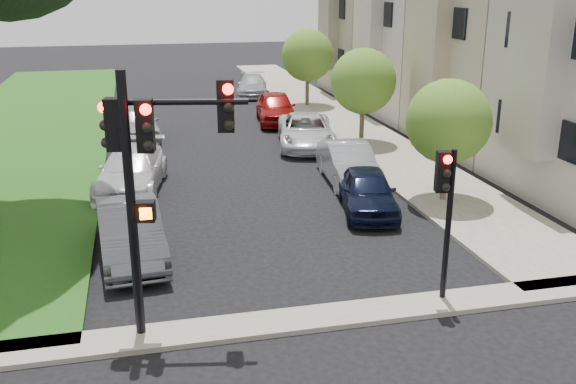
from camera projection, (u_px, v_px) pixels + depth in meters
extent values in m
plane|color=black|center=(348.00, 372.00, 12.17)|extent=(140.00, 140.00, 0.00)
cube|color=#216514|center=(29.00, 127.00, 32.39)|extent=(8.00, 44.00, 0.12)
cube|color=gray|center=(328.00, 113.00, 35.82)|extent=(3.50, 44.00, 0.12)
cube|color=gray|center=(319.00, 318.00, 14.00)|extent=(60.00, 1.00, 0.12)
cube|color=#B6B2AB|center=(535.00, 67.00, 20.05)|extent=(0.70, 2.20, 5.50)
cube|color=black|center=(547.00, 34.00, 19.80)|extent=(0.08, 3.60, 6.00)
cube|color=tan|center=(514.00, 32.00, 27.67)|extent=(7.00, 7.40, 10.00)
cube|color=tan|center=(431.00, 46.00, 26.99)|extent=(0.70, 2.20, 5.50)
cube|color=black|center=(439.00, 21.00, 26.74)|extent=(0.08, 3.60, 6.00)
cube|color=#999590|center=(437.00, 22.00, 34.60)|extent=(7.00, 7.40, 10.00)
cube|color=#999590|center=(369.00, 33.00, 33.92)|extent=(0.70, 2.20, 5.50)
cube|color=black|center=(375.00, 13.00, 33.68)|extent=(0.08, 3.60, 6.00)
cube|color=gray|center=(386.00, 15.00, 41.54)|extent=(7.00, 7.40, 10.00)
cube|color=gray|center=(329.00, 24.00, 40.86)|extent=(0.70, 2.20, 5.50)
cube|color=black|center=(333.00, 8.00, 40.62)|extent=(0.08, 3.60, 6.00)
cylinder|color=brown|center=(444.00, 174.00, 21.25)|extent=(0.20, 0.20, 1.97)
sphere|color=#508D23|center=(449.00, 121.00, 20.69)|extent=(2.76, 2.76, 2.76)
cylinder|color=brown|center=(362.00, 123.00, 28.79)|extent=(0.21, 0.21, 2.07)
sphere|color=#508D23|center=(363.00, 81.00, 28.21)|extent=(2.90, 2.90, 2.90)
cylinder|color=brown|center=(307.00, 89.00, 37.64)|extent=(0.22, 0.22, 2.16)
sphere|color=#508D23|center=(308.00, 55.00, 37.04)|extent=(3.02, 3.02, 3.02)
cylinder|color=black|center=(132.00, 212.00, 12.52)|extent=(0.22, 0.22, 5.52)
cylinder|color=black|center=(186.00, 102.00, 12.11)|extent=(2.32, 0.57, 0.13)
cube|color=black|center=(145.00, 126.00, 12.07)|extent=(0.37, 0.33, 1.01)
cube|color=black|center=(226.00, 106.00, 12.30)|extent=(0.37, 0.33, 1.01)
cube|color=black|center=(113.00, 125.00, 12.19)|extent=(0.33, 0.37, 1.01)
sphere|color=#FF0C05|center=(144.00, 110.00, 11.82)|extent=(0.21, 0.21, 0.21)
sphere|color=black|center=(146.00, 145.00, 12.03)|extent=(0.21, 0.21, 0.21)
cube|color=black|center=(145.00, 211.00, 12.57)|extent=(0.42, 0.33, 0.40)
cube|color=#FF5905|center=(146.00, 214.00, 12.44)|extent=(0.23, 0.03, 0.23)
cylinder|color=black|center=(448.00, 228.00, 14.29)|extent=(0.16, 0.16, 3.63)
cube|color=black|center=(443.00, 172.00, 13.83)|extent=(0.33, 0.30, 0.91)
sphere|color=#FF0C05|center=(447.00, 160.00, 13.60)|extent=(0.19, 0.19, 0.19)
imported|color=black|center=(368.00, 191.00, 20.46)|extent=(2.42, 4.32, 1.39)
imported|color=#999BA0|center=(348.00, 163.00, 23.41)|extent=(1.92, 4.59, 1.48)
imported|color=silver|center=(306.00, 131.00, 28.58)|extent=(3.34, 5.54, 1.44)
imported|color=maroon|center=(276.00, 108.00, 33.41)|extent=(2.45, 4.92, 1.61)
imported|color=#999BA0|center=(252.00, 86.00, 41.53)|extent=(2.72, 4.83, 1.32)
imported|color=#3F4247|center=(130.00, 232.00, 16.96)|extent=(1.96, 4.66, 1.50)
imported|color=silver|center=(132.00, 170.00, 22.56)|extent=(2.94, 5.38, 1.48)
imported|color=#999BA0|center=(138.00, 122.00, 30.06)|extent=(2.01, 4.63, 1.55)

